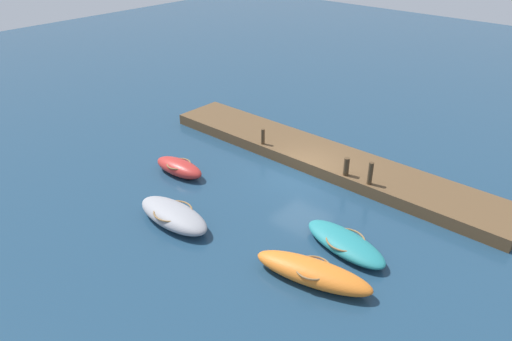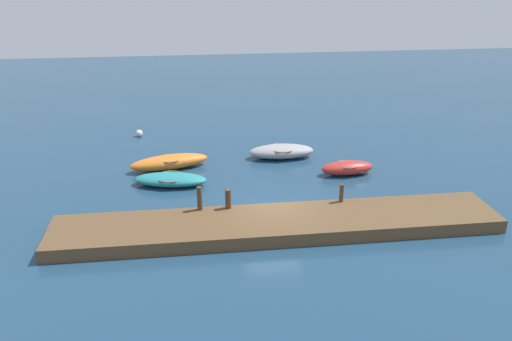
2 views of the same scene
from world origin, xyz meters
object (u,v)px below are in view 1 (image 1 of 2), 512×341
object	(u,v)px
rowboat_orange	(313,272)
rowboat_grey	(173,215)
mooring_post_west	(370,173)
mooring_post_mid_west	(346,167)
rowboat_teal	(345,243)
dinghy_red	(179,167)
mooring_post_mid_east	(263,137)

from	to	relation	value
rowboat_orange	rowboat_grey	world-z (taller)	rowboat_orange
mooring_post_west	rowboat_grey	bearing A→B (deg)	56.26
rowboat_grey	mooring_post_mid_west	world-z (taller)	mooring_post_mid_west
mooring_post_west	rowboat_teal	bearing A→B (deg)	108.45
dinghy_red	mooring_post_mid_east	bearing A→B (deg)	-113.51
rowboat_orange	mooring_post_mid_west	bearing A→B (deg)	-80.39
mooring_post_mid_west	dinghy_red	bearing A→B (deg)	33.34
rowboat_teal	mooring_post_mid_east	world-z (taller)	mooring_post_mid_east
rowboat_teal	mooring_post_mid_east	bearing A→B (deg)	-18.46
rowboat_teal	mooring_post_mid_west	bearing A→B (deg)	-47.85
mooring_post_west	mooring_post_mid_west	xyz separation A→B (m)	(1.22, 0.00, -0.10)
dinghy_red	rowboat_grey	size ratio (longest dim) A/B	0.77
rowboat_grey	mooring_post_mid_west	xyz separation A→B (m)	(-3.62, -7.25, 0.61)
dinghy_red	mooring_post_west	size ratio (longest dim) A/B	2.71
rowboat_teal	mooring_post_mid_east	size ratio (longest dim) A/B	4.63
rowboat_teal	dinghy_red	bearing A→B (deg)	11.42
rowboat_orange	mooring_post_mid_west	world-z (taller)	mooring_post_mid_west
rowboat_grey	mooring_post_mid_west	distance (m)	8.12
mooring_post_mid_west	mooring_post_mid_east	bearing A→B (deg)	0.00
mooring_post_mid_west	mooring_post_mid_east	size ratio (longest dim) A/B	1.05
rowboat_teal	rowboat_grey	size ratio (longest dim) A/B	1.03
mooring_post_mid_east	mooring_post_mid_west	bearing A→B (deg)	180.00
rowboat_grey	mooring_post_west	size ratio (longest dim) A/B	3.50
rowboat_teal	rowboat_grey	xyz separation A→B (m)	(6.21, 3.13, 0.08)
dinghy_red	mooring_post_west	world-z (taller)	mooring_post_west
rowboat_grey	mooring_post_mid_east	size ratio (longest dim) A/B	4.48
rowboat_grey	mooring_post_west	distance (m)	8.74
mooring_post_mid_west	rowboat_teal	bearing A→B (deg)	122.25
mooring_post_mid_west	mooring_post_mid_east	xyz separation A→B (m)	(5.03, 0.00, -0.02)
dinghy_red	rowboat_grey	xyz separation A→B (m)	(-3.01, 2.89, 0.02)
rowboat_teal	rowboat_orange	world-z (taller)	rowboat_orange
rowboat_grey	mooring_post_mid_east	bearing A→B (deg)	-78.49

